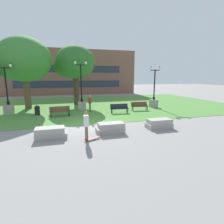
{
  "coord_description": "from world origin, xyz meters",
  "views": [
    {
      "loc": [
        -1.72,
        -12.69,
        3.53
      ],
      "look_at": [
        1.45,
        -1.4,
        1.2
      ],
      "focal_mm": 28.0,
      "sensor_mm": 36.0,
      "label": 1
    }
  ],
  "objects_px": {
    "park_bench_near_left": "(139,105)",
    "lamp_post_right": "(8,104)",
    "concrete_block_left": "(111,128)",
    "person_bystander_near_lawn": "(90,102)",
    "concrete_block_right": "(159,124)",
    "person_skateboarder": "(86,124)",
    "skateboard": "(92,139)",
    "park_bench_near_right": "(60,111)",
    "trash_bin": "(37,110)",
    "concrete_block_center": "(51,133)",
    "lamp_post_center": "(154,99)",
    "park_bench_far_right": "(119,108)",
    "lamp_post_left": "(82,100)"
  },
  "relations": [
    {
      "from": "concrete_block_right",
      "to": "lamp_post_right",
      "type": "distance_m",
      "value": 14.33
    },
    {
      "from": "park_bench_near_left",
      "to": "lamp_post_right",
      "type": "relative_size",
      "value": 0.38
    },
    {
      "from": "concrete_block_right",
      "to": "park_bench_near_left",
      "type": "xyz_separation_m",
      "value": [
        1.45,
        6.56,
        0.23
      ]
    },
    {
      "from": "lamp_post_left",
      "to": "lamp_post_center",
      "type": "relative_size",
      "value": 1.1
    },
    {
      "from": "person_skateboarder",
      "to": "concrete_block_center",
      "type": "bearing_deg",
      "value": 152.38
    },
    {
      "from": "concrete_block_right",
      "to": "person_bystander_near_lawn",
      "type": "relative_size",
      "value": 1.05
    },
    {
      "from": "park_bench_near_left",
      "to": "park_bench_near_right",
      "type": "distance_m",
      "value": 8.32
    },
    {
      "from": "person_skateboarder",
      "to": "trash_bin",
      "type": "bearing_deg",
      "value": 113.98
    },
    {
      "from": "concrete_block_right",
      "to": "person_skateboarder",
      "type": "bearing_deg",
      "value": -167.46
    },
    {
      "from": "skateboard",
      "to": "person_skateboarder",
      "type": "bearing_deg",
      "value": -178.92
    },
    {
      "from": "concrete_block_left",
      "to": "park_bench_far_right",
      "type": "height_order",
      "value": "park_bench_far_right"
    },
    {
      "from": "park_bench_far_right",
      "to": "lamp_post_right",
      "type": "distance_m",
      "value": 10.87
    },
    {
      "from": "park_bench_near_left",
      "to": "lamp_post_center",
      "type": "xyz_separation_m",
      "value": [
        2.53,
        1.48,
        0.47
      ]
    },
    {
      "from": "trash_bin",
      "to": "park_bench_near_left",
      "type": "bearing_deg",
      "value": -1.93
    },
    {
      "from": "park_bench_near_left",
      "to": "park_bench_far_right",
      "type": "xyz_separation_m",
      "value": [
        -2.55,
        -0.79,
        0.0
      ]
    },
    {
      "from": "concrete_block_left",
      "to": "lamp_post_right",
      "type": "xyz_separation_m",
      "value": [
        -8.06,
        8.39,
        0.71
      ]
    },
    {
      "from": "concrete_block_right",
      "to": "lamp_post_left",
      "type": "xyz_separation_m",
      "value": [
        -4.53,
        8.48,
        0.78
      ]
    },
    {
      "from": "skateboard",
      "to": "trash_bin",
      "type": "distance_m",
      "value": 9.0
    },
    {
      "from": "lamp_post_left",
      "to": "trash_bin",
      "type": "xyz_separation_m",
      "value": [
        -4.37,
        -1.57,
        -0.58
      ]
    },
    {
      "from": "park_bench_near_left",
      "to": "lamp_post_right",
      "type": "xyz_separation_m",
      "value": [
        -13.11,
        1.73,
        0.48
      ]
    },
    {
      "from": "concrete_block_center",
      "to": "concrete_block_left",
      "type": "relative_size",
      "value": 1.0
    },
    {
      "from": "person_skateboarder",
      "to": "concrete_block_right",
      "type": "bearing_deg",
      "value": 12.54
    },
    {
      "from": "person_skateboarder",
      "to": "park_bench_near_right",
      "type": "height_order",
      "value": "person_skateboarder"
    },
    {
      "from": "lamp_post_left",
      "to": "person_skateboarder",
      "type": "bearing_deg",
      "value": -94.56
    },
    {
      "from": "concrete_block_left",
      "to": "person_skateboarder",
      "type": "bearing_deg",
      "value": -147.55
    },
    {
      "from": "concrete_block_left",
      "to": "person_bystander_near_lawn",
      "type": "relative_size",
      "value": 1.05
    },
    {
      "from": "person_bystander_near_lawn",
      "to": "person_skateboarder",
      "type": "bearing_deg",
      "value": -99.93
    },
    {
      "from": "skateboard",
      "to": "park_bench_near_right",
      "type": "distance_m",
      "value": 7.16
    },
    {
      "from": "concrete_block_right",
      "to": "lamp_post_center",
      "type": "xyz_separation_m",
      "value": [
        3.98,
        8.04,
        0.7
      ]
    },
    {
      "from": "park_bench_near_left",
      "to": "lamp_post_center",
      "type": "relative_size",
      "value": 0.38
    },
    {
      "from": "park_bench_far_right",
      "to": "park_bench_near_left",
      "type": "bearing_deg",
      "value": 17.16
    },
    {
      "from": "concrete_block_center",
      "to": "lamp_post_center",
      "type": "height_order",
      "value": "lamp_post_center"
    },
    {
      "from": "skateboard",
      "to": "park_bench_near_left",
      "type": "xyz_separation_m",
      "value": [
        6.42,
        7.73,
        0.45
      ]
    },
    {
      "from": "lamp_post_center",
      "to": "lamp_post_right",
      "type": "bearing_deg",
      "value": 179.07
    },
    {
      "from": "concrete_block_center",
      "to": "trash_bin",
      "type": "bearing_deg",
      "value": 102.94
    },
    {
      "from": "concrete_block_left",
      "to": "lamp_post_right",
      "type": "bearing_deg",
      "value": 133.84
    },
    {
      "from": "person_skateboarder",
      "to": "trash_bin",
      "type": "height_order",
      "value": "person_skateboarder"
    },
    {
      "from": "park_bench_far_right",
      "to": "lamp_post_left",
      "type": "height_order",
      "value": "lamp_post_left"
    },
    {
      "from": "lamp_post_right",
      "to": "person_bystander_near_lawn",
      "type": "xyz_separation_m",
      "value": [
        7.83,
        -1.03,
        -0.03
      ]
    },
    {
      "from": "concrete_block_left",
      "to": "lamp_post_right",
      "type": "distance_m",
      "value": 11.66
    },
    {
      "from": "concrete_block_right",
      "to": "park_bench_far_right",
      "type": "height_order",
      "value": "park_bench_far_right"
    },
    {
      "from": "concrete_block_left",
      "to": "person_skateboarder",
      "type": "relative_size",
      "value": 1.05
    },
    {
      "from": "skateboard",
      "to": "park_bench_near_left",
      "type": "distance_m",
      "value": 10.06
    },
    {
      "from": "concrete_block_left",
      "to": "park_bench_far_right",
      "type": "relative_size",
      "value": 0.98
    },
    {
      "from": "park_bench_far_right",
      "to": "trash_bin",
      "type": "relative_size",
      "value": 1.91
    },
    {
      "from": "concrete_block_right",
      "to": "lamp_post_center",
      "type": "distance_m",
      "value": 9.0
    },
    {
      "from": "skateboard",
      "to": "lamp_post_right",
      "type": "height_order",
      "value": "lamp_post_right"
    },
    {
      "from": "lamp_post_left",
      "to": "person_bystander_near_lawn",
      "type": "bearing_deg",
      "value": -59.66
    },
    {
      "from": "concrete_block_center",
      "to": "person_bystander_near_lawn",
      "type": "distance_m",
      "value": 8.21
    },
    {
      "from": "person_skateboarder",
      "to": "park_bench_far_right",
      "type": "xyz_separation_m",
      "value": [
        4.21,
        6.95,
        -0.43
      ]
    }
  ]
}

